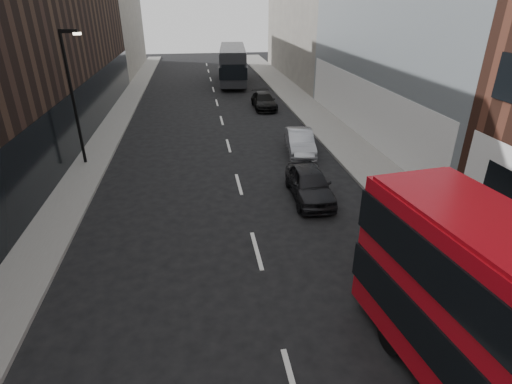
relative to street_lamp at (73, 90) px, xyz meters
name	(u,v)px	position (x,y,z in m)	size (l,w,h in m)	color
sidewalk_right	(319,119)	(15.72, 7.00, -4.11)	(3.00, 80.00, 0.15)	slate
sidewalk_left	(112,128)	(0.22, 7.00, -4.11)	(2.00, 80.00, 0.15)	slate
building_left_mid	(61,21)	(-3.28, 12.00, 2.82)	(5.00, 24.00, 14.00)	black
building_left_far	(112,17)	(-3.28, 34.00, 2.32)	(5.00, 20.00, 13.00)	slate
street_lamp	(73,90)	(0.00, 0.00, 0.00)	(1.06, 0.22, 7.00)	black
grey_bus	(233,64)	(10.68, 23.67, -2.13)	(3.86, 12.04, 3.83)	black
car_a	(309,183)	(11.32, -6.00, -3.44)	(1.75, 4.36, 1.49)	black
car_b	(300,142)	(12.39, 0.02, -3.48)	(1.49, 4.27, 1.41)	#989AA0
car_c	(264,101)	(12.10, 11.31, -3.53)	(1.81, 4.45, 1.29)	black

